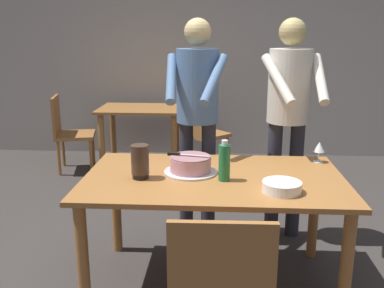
# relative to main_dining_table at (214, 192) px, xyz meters

# --- Properties ---
(ground_plane) EXTENTS (14.00, 14.00, 0.00)m
(ground_plane) POSITION_rel_main_dining_table_xyz_m (0.00, 0.00, -0.65)
(ground_plane) COLOR #383330
(back_wall) EXTENTS (10.00, 0.12, 2.70)m
(back_wall) POSITION_rel_main_dining_table_xyz_m (0.00, 3.20, 0.70)
(back_wall) COLOR #BCB7AD
(back_wall) RESTS_ON ground_plane
(main_dining_table) EXTENTS (1.61, 0.95, 0.75)m
(main_dining_table) POSITION_rel_main_dining_table_xyz_m (0.00, 0.00, 0.00)
(main_dining_table) COLOR #9E6633
(main_dining_table) RESTS_ON ground_plane
(cake_on_platter) EXTENTS (0.34, 0.34, 0.11)m
(cake_on_platter) POSITION_rel_main_dining_table_xyz_m (-0.15, 0.06, 0.15)
(cake_on_platter) COLOR silver
(cake_on_platter) RESTS_ON main_dining_table
(cake_knife) EXTENTS (0.27, 0.08, 0.02)m
(cake_knife) POSITION_rel_main_dining_table_xyz_m (-0.22, 0.07, 0.22)
(cake_knife) COLOR silver
(cake_knife) RESTS_ON cake_on_platter
(plate_stack) EXTENTS (0.22, 0.22, 0.06)m
(plate_stack) POSITION_rel_main_dining_table_xyz_m (0.38, -0.25, 0.13)
(plate_stack) COLOR white
(plate_stack) RESTS_ON main_dining_table
(wine_glass_near) EXTENTS (0.08, 0.08, 0.14)m
(wine_glass_near) POSITION_rel_main_dining_table_xyz_m (0.72, 0.34, 0.21)
(wine_glass_near) COLOR silver
(wine_glass_near) RESTS_ON main_dining_table
(water_bottle) EXTENTS (0.07, 0.07, 0.25)m
(water_bottle) POSITION_rel_main_dining_table_xyz_m (0.06, -0.07, 0.22)
(water_bottle) COLOR #1E6B38
(water_bottle) RESTS_ON main_dining_table
(hurricane_lamp) EXTENTS (0.11, 0.11, 0.21)m
(hurricane_lamp) POSITION_rel_main_dining_table_xyz_m (-0.45, -0.07, 0.21)
(hurricane_lamp) COLOR black
(hurricane_lamp) RESTS_ON main_dining_table
(person_cutting_cake) EXTENTS (0.46, 0.57, 1.72)m
(person_cutting_cake) POSITION_rel_main_dining_table_xyz_m (-0.14, 0.69, 0.43)
(person_cutting_cake) COLOR #2D2D38
(person_cutting_cake) RESTS_ON ground_plane
(person_standing_beside) EXTENTS (0.46, 0.57, 1.72)m
(person_standing_beside) POSITION_rel_main_dining_table_xyz_m (0.56, 0.72, 0.43)
(person_standing_beside) COLOR #2D2D38
(person_standing_beside) RESTS_ON ground_plane
(background_table) EXTENTS (1.00, 0.70, 0.74)m
(background_table) POSITION_rel_main_dining_table_xyz_m (-0.90, 2.50, -0.07)
(background_table) COLOR #9E6633
(background_table) RESTS_ON ground_plane
(background_chair_0) EXTENTS (0.52, 0.52, 0.90)m
(background_chair_0) POSITION_rel_main_dining_table_xyz_m (-1.75, 2.30, -0.16)
(background_chair_0) COLOR #9E6633
(background_chair_0) RESTS_ON ground_plane
(background_chair_1) EXTENTS (0.62, 0.62, 0.90)m
(background_chair_1) POSITION_rel_main_dining_table_xyz_m (-0.17, 2.40, -0.16)
(background_chair_1) COLOR #9E6633
(background_chair_1) RESTS_ON ground_plane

